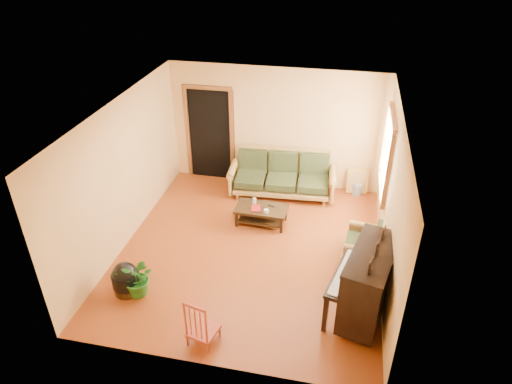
% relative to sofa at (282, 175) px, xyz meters
% --- Properties ---
extents(floor, '(5.00, 5.00, 0.00)m').
position_rel_sofa_xyz_m(floor, '(-0.24, -2.00, -0.47)').
color(floor, '#66270D').
rests_on(floor, ground).
extents(doorway, '(1.08, 0.16, 2.05)m').
position_rel_sofa_xyz_m(doorway, '(-1.69, 0.48, 0.56)').
color(doorway, black).
rests_on(doorway, floor).
extents(window, '(0.12, 1.36, 1.46)m').
position_rel_sofa_xyz_m(window, '(1.97, -0.70, 1.03)').
color(window, white).
rests_on(window, right_wall).
extents(sofa, '(2.24, 1.06, 0.93)m').
position_rel_sofa_xyz_m(sofa, '(0.00, 0.00, 0.00)').
color(sofa, olive).
rests_on(sofa, floor).
extents(coffee_table, '(1.00, 0.57, 0.36)m').
position_rel_sofa_xyz_m(coffee_table, '(-0.21, -1.14, -0.29)').
color(coffee_table, black).
rests_on(coffee_table, floor).
extents(armchair, '(0.78, 0.81, 0.74)m').
position_rel_sofa_xyz_m(armchair, '(1.69, -1.82, -0.10)').
color(armchair, olive).
rests_on(armchair, floor).
extents(piano, '(1.06, 1.46, 1.16)m').
position_rel_sofa_xyz_m(piano, '(1.74, -3.16, 0.11)').
color(piano, black).
rests_on(piano, floor).
extents(footstool, '(0.47, 0.47, 0.41)m').
position_rel_sofa_xyz_m(footstool, '(-1.92, -3.43, -0.26)').
color(footstool, black).
rests_on(footstool, floor).
extents(red_chair, '(0.47, 0.49, 0.81)m').
position_rel_sofa_xyz_m(red_chair, '(-0.44, -4.13, -0.06)').
color(red_chair, maroon).
rests_on(red_chair, floor).
extents(leaning_frame, '(0.45, 0.15, 0.59)m').
position_rel_sofa_xyz_m(leaning_frame, '(1.57, 0.39, -0.17)').
color(leaning_frame, gold).
rests_on(leaning_frame, floor).
extents(ceramic_crock, '(0.21, 0.21, 0.25)m').
position_rel_sofa_xyz_m(ceramic_crock, '(1.58, 0.34, -0.34)').
color(ceramic_crock, '#3553A1').
rests_on(ceramic_crock, floor).
extents(potted_plant, '(0.72, 0.67, 0.65)m').
position_rel_sofa_xyz_m(potted_plant, '(-1.70, -3.44, -0.14)').
color(potted_plant, '#1E611B').
rests_on(potted_plant, floor).
extents(book, '(0.21, 0.26, 0.02)m').
position_rel_sofa_xyz_m(book, '(-0.39, -1.22, -0.10)').
color(book, maroon).
rests_on(book, coffee_table).
extents(candle, '(0.09, 0.09, 0.12)m').
position_rel_sofa_xyz_m(candle, '(-0.37, -1.03, -0.05)').
color(candle, silver).
rests_on(candle, coffee_table).
extents(glass_jar, '(0.10, 0.10, 0.06)m').
position_rel_sofa_xyz_m(glass_jar, '(-0.09, -1.28, -0.08)').
color(glass_jar, silver).
rests_on(glass_jar, coffee_table).
extents(remote, '(0.14, 0.08, 0.01)m').
position_rel_sofa_xyz_m(remote, '(-0.04, -1.05, -0.10)').
color(remote, black).
rests_on(remote, coffee_table).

